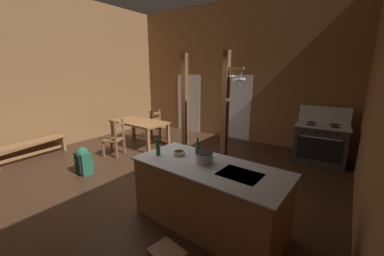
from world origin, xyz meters
name	(u,v)px	position (x,y,z in m)	size (l,w,h in m)	color
ground_plane	(155,175)	(0.00, 0.00, -0.05)	(7.96, 7.80, 0.10)	#382316
wall_back	(230,72)	(0.00, 3.57, 2.14)	(7.96, 0.14, 4.28)	brown
wall_left	(59,72)	(-3.65, 0.00, 2.14)	(0.14, 7.80, 4.28)	brown
glazed_door_back_left	(189,103)	(-1.61, 3.50, 1.02)	(1.00, 0.01, 2.05)	white
glazed_panel_back_right	(238,108)	(0.36, 3.50, 1.02)	(0.84, 0.01, 2.05)	white
kitchen_island	(208,195)	(1.84, -0.79, 0.45)	(2.21, 1.08, 0.91)	olive
stove_range	(320,143)	(2.84, 2.81, 0.48)	(1.19, 0.88, 1.32)	#2F2F2F
support_post_with_pot_rack	(226,104)	(0.90, 1.56, 1.41)	(0.57, 0.24, 2.63)	brown
support_post_center	(185,103)	(-0.44, 1.70, 1.32)	(0.14, 0.14, 2.63)	brown
dining_table	(139,124)	(-1.73, 1.18, 0.65)	(1.73, 0.96, 0.74)	olive
ladderback_chair_near_window	(159,126)	(-1.70, 1.95, 0.45)	(0.46, 0.46, 0.95)	brown
ladderback_chair_by_post	(115,139)	(-1.61, 0.21, 0.45)	(0.57, 0.57, 0.95)	brown
bench_along_left_wall	(31,147)	(-3.15, -1.17, 0.31)	(0.47, 1.67, 0.44)	olive
backpack	(83,160)	(-1.22, -0.90, 0.31)	(0.32, 0.31, 0.60)	#1E5138
stockpot_on_counter	(204,157)	(1.74, -0.74, 0.99)	(0.32, 0.25, 0.15)	silver
mixing_bowl_on_counter	(179,153)	(1.26, -0.71, 0.94)	(0.17, 0.17, 0.06)	silver
bottle_tall_on_counter	(198,148)	(1.52, -0.58, 1.02)	(0.07, 0.07, 0.29)	#2D5638
bottle_short_on_counter	(158,147)	(1.00, -0.90, 1.04)	(0.06, 0.06, 0.32)	#2D5638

